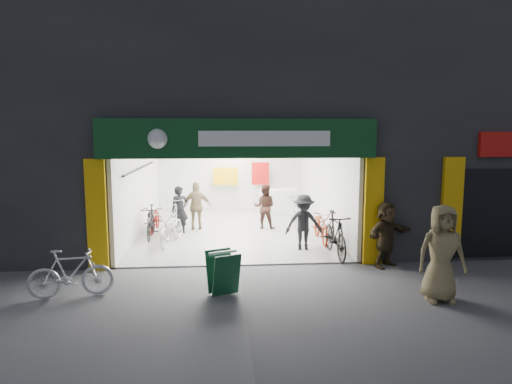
{
  "coord_description": "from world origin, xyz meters",
  "views": [
    {
      "loc": [
        -0.43,
        -10.59,
        3.25
      ],
      "look_at": [
        0.54,
        1.5,
        1.59
      ],
      "focal_mm": 32.0,
      "sensor_mm": 36.0,
      "label": 1
    }
  ],
  "objects": [
    {
      "name": "customer_b",
      "position": [
        1.03,
        4.06,
        0.74
      ],
      "size": [
        0.83,
        0.71,
        1.48
      ],
      "primitive_type": "imported",
      "rotation": [
        0.0,
        0.0,
        2.91
      ],
      "color": "#321D17",
      "rests_on": "ground"
    },
    {
      "name": "bike_left_midback",
      "position": [
        -2.5,
        3.91,
        0.43
      ],
      "size": [
        0.59,
        1.63,
        0.85
      ],
      "primitive_type": "imported",
      "rotation": [
        0.0,
        0.0,
        -0.01
      ],
      "color": "maroon",
      "rests_on": "ground"
    },
    {
      "name": "customer_d",
      "position": [
        -1.18,
        3.98,
        0.8
      ],
      "size": [
        0.94,
        0.4,
        1.6
      ],
      "primitive_type": "imported",
      "rotation": [
        0.0,
        0.0,
        3.14
      ],
      "color": "olive",
      "rests_on": "ground"
    },
    {
      "name": "building",
      "position": [
        0.91,
        4.99,
        4.31
      ],
      "size": [
        17.0,
        10.27,
        8.0
      ],
      "color": "#232326",
      "rests_on": "ground"
    },
    {
      "name": "bike_left_midfront",
      "position": [
        -2.5,
        3.01,
        0.5
      ],
      "size": [
        0.51,
        1.69,
        1.01
      ],
      "primitive_type": "imported",
      "rotation": [
        0.0,
        0.0,
        0.02
      ],
      "color": "black",
      "rests_on": "ground"
    },
    {
      "name": "sandwich_board",
      "position": [
        -0.38,
        -1.88,
        0.47
      ],
      "size": [
        0.73,
        0.74,
        0.86
      ],
      "rotation": [
        0.0,
        0.0,
        0.4
      ],
      "color": "#104326",
      "rests_on": "ground"
    },
    {
      "name": "bike_left_front",
      "position": [
        -1.8,
        2.19,
        0.49
      ],
      "size": [
        1.01,
        1.95,
        0.98
      ],
      "primitive_type": "imported",
      "rotation": [
        0.0,
        0.0,
        -0.2
      ],
      "color": "#B2B2B7",
      "rests_on": "ground"
    },
    {
      "name": "ground",
      "position": [
        0.0,
        0.0,
        0.0
      ],
      "size": [
        60.0,
        60.0,
        0.0
      ],
      "primitive_type": "plane",
      "color": "#56565B",
      "rests_on": "ground"
    },
    {
      "name": "pedestrian_near",
      "position": [
        3.74,
        -2.52,
        0.93
      ],
      "size": [
        0.95,
        0.65,
        1.86
      ],
      "primitive_type": "imported",
      "rotation": [
        0.0,
        0.0,
        -0.07
      ],
      "color": "olive",
      "rests_on": "ground"
    },
    {
      "name": "pedestrian_far",
      "position": [
        3.49,
        -0.3,
        0.78
      ],
      "size": [
        1.47,
        1.18,
        1.57
      ],
      "primitive_type": "imported",
      "rotation": [
        0.0,
        0.0,
        0.57
      ],
      "color": "#392C1A",
      "rests_on": "ground"
    },
    {
      "name": "bike_right_back",
      "position": [
        2.08,
        4.66,
        0.56
      ],
      "size": [
        0.61,
        1.88,
        1.11
      ],
      "primitive_type": "imported",
      "rotation": [
        0.0,
        0.0,
        -0.05
      ],
      "color": "#B2B1B6",
      "rests_on": "ground"
    },
    {
      "name": "customer_a",
      "position": [
        -1.68,
        3.52,
        0.76
      ],
      "size": [
        0.64,
        0.53,
        1.52
      ],
      "primitive_type": "imported",
      "rotation": [
        0.0,
        0.0,
        0.35
      ],
      "color": "black",
      "rests_on": "ground"
    },
    {
      "name": "bike_right_mid",
      "position": [
        2.5,
        2.19,
        0.48
      ],
      "size": [
        0.7,
        1.86,
        0.97
      ],
      "primitive_type": "imported",
      "rotation": [
        0.0,
        0.0,
        -0.03
      ],
      "color": "maroon",
      "rests_on": "ground"
    },
    {
      "name": "bike_right_front",
      "position": [
        2.5,
        0.6,
        0.58
      ],
      "size": [
        0.58,
        1.95,
        1.17
      ],
      "primitive_type": "imported",
      "rotation": [
        0.0,
        0.0,
        0.02
      ],
      "color": "black",
      "rests_on": "ground"
    },
    {
      "name": "bike_left_back",
      "position": [
        -1.8,
        3.85,
        0.59
      ],
      "size": [
        0.58,
        1.96,
        1.17
      ],
      "primitive_type": "imported",
      "rotation": [
        0.0,
        0.0,
        -0.01
      ],
      "color": "#B2B2B7",
      "rests_on": "ground"
    },
    {
      "name": "customer_c",
      "position": [
        1.8,
        1.23,
        0.77
      ],
      "size": [
        1.01,
        0.59,
        1.54
      ],
      "primitive_type": "imported",
      "rotation": [
        0.0,
        0.0,
        0.02
      ],
      "color": "black",
      "rests_on": "ground"
    },
    {
      "name": "parked_bike",
      "position": [
        -3.34,
        -1.78,
        0.48
      ],
      "size": [
        1.66,
        0.72,
        0.96
      ],
      "primitive_type": "imported",
      "rotation": [
        0.0,
        0.0,
        1.74
      ],
      "color": "silver",
      "rests_on": "ground"
    }
  ]
}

